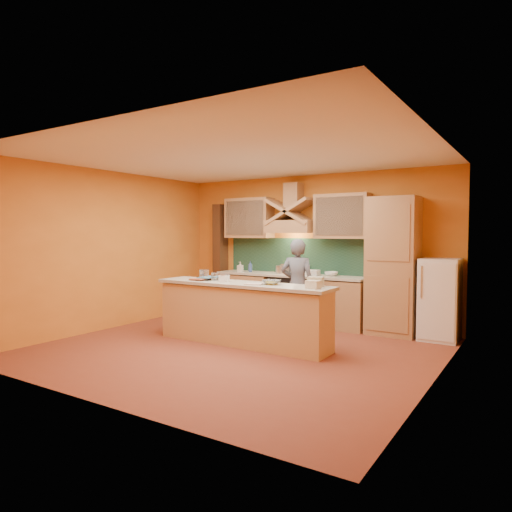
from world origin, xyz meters
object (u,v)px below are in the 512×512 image
Objects in this scene: stove at (290,299)px; mixing_bowl at (272,282)px; fridge at (440,299)px; person at (297,285)px; kitchen_scale at (224,278)px.

mixing_bowl is at bearing -69.64° from stove.
fridge is 2.76m from mixing_bowl.
stove is 0.94m from person.
stove is 0.69× the size of fridge.
person reaches higher than fridge.
kitchen_scale is at bearing -145.25° from fridge.
kitchen_scale is at bearing -93.21° from stove.
mixing_bowl is (0.69, -1.86, 0.53)m from stove.
fridge is at bearing 0.00° from stove.
kitchen_scale reaches higher than stove.
person reaches higher than kitchen_scale.
mixing_bowl is (0.80, 0.09, -0.02)m from kitchen_scale.
mixing_bowl is at bearing -5.99° from kitchen_scale.
fridge is 3.44m from kitchen_scale.
person is (0.52, -0.69, 0.35)m from stove.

